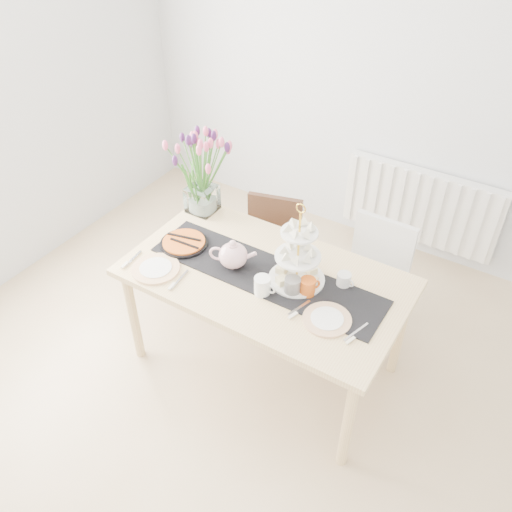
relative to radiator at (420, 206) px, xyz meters
The scene contains 16 objects.
room_shell 2.40m from the radiator, 102.86° to the right, with size 4.50×4.50×4.50m.
radiator is the anchor object (origin of this frame).
dining_table 1.68m from the radiator, 104.46° to the right, with size 1.60×0.90×0.75m.
chair_brown 1.25m from the radiator, 125.89° to the right, with size 0.48×0.48×0.78m.
chair_white 0.94m from the radiator, 89.98° to the right, with size 0.41×0.41×0.82m.
table_runner 1.70m from the radiator, 104.46° to the right, with size 1.40×0.35×0.01m, color black.
tulip_vase 1.81m from the radiator, 130.95° to the right, with size 0.64×0.64×0.55m.
cake_stand 1.64m from the radiator, 98.82° to the right, with size 0.32×0.32×0.46m.
teapot 1.80m from the radiator, 110.29° to the right, with size 0.27×0.22×0.17m, color silver, non-canonical shape.
cream_jug 1.50m from the radiator, 90.22° to the right, with size 0.08×0.08×0.08m, color silver.
tart_tin 1.94m from the radiator, 120.68° to the right, with size 0.29×0.29×0.03m.
mug_grey 1.72m from the radiator, 97.24° to the right, with size 0.09×0.09×0.11m, color slate.
mug_white 1.82m from the radiator, 101.39° to the right, with size 0.09×0.09×0.11m, color white.
mug_orange 1.67m from the radiator, 94.95° to the right, with size 0.09×0.09×0.10m, color #D05517.
plate_left 2.17m from the radiator, 117.04° to the right, with size 0.28×0.28×0.01m, color silver.
plate_right 1.78m from the radiator, 88.74° to the right, with size 0.26×0.26×0.01m, color silver.
Camera 1 is at (1.27, -1.42, 2.77)m, focal length 38.00 mm.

